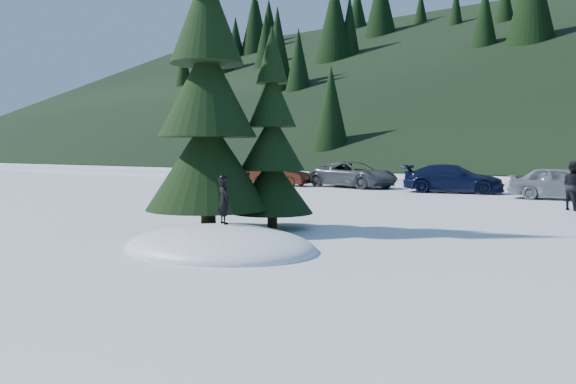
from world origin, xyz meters
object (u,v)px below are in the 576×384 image
Objects in this scene: spruce_tall at (207,102)px; child_skier at (224,201)px; spruce_short at (272,150)px; car_1 at (281,175)px; car_3 at (453,179)px; car_2 at (353,175)px; car_4 at (562,183)px; adult_0 at (573,186)px; car_0 at (264,172)px.

spruce_tall is 8.55× the size of child_skier.
spruce_tall is 2.11m from spruce_short.
spruce_short is (1.00, 1.40, -1.22)m from spruce_tall.
child_skier is 21.68m from car_1.
car_1 is at bearing 123.21° from spruce_tall.
car_3 is at bearing -63.30° from child_skier.
child_skier is at bearing -147.48° from car_2.
child_skier is at bearing 164.02° from car_4.
child_skier reaches higher than car_1.
car_2 is 11.45m from car_4.
adult_0 reaches higher than car_2.
car_2 is at bearing 70.01° from car_3.
car_0 is 19.20m from car_4.
spruce_short is at bearing -147.80° from car_1.
car_2 is 1.09× the size of car_3.
adult_0 is (5.37, 9.98, -1.24)m from spruce_short.
child_skier is at bearing -150.36° from car_1.
car_2 is (7.67, -1.12, 0.05)m from car_0.
adult_0 is at bearing 60.75° from spruce_tall.
adult_0 is at bearing -119.29° from car_0.
car_1 is at bearing -34.51° from child_skier.
spruce_short is at bearing -50.58° from child_skier.
adult_0 is 0.43× the size of car_0.
car_2 reaches higher than car_4.
child_skier is (2.01, -1.47, -2.34)m from spruce_tall.
car_2 is at bearing -79.50° from car_1.
spruce_tall is 3.41m from child_skier.
adult_0 reaches higher than car_3.
spruce_tall is 1.60× the size of spruce_short.
car_0 reaches higher than car_1.
spruce_short is 1.01× the size of car_2.
car_4 is (4.06, 14.39, -1.39)m from spruce_short.
car_2 reaches higher than car_3.
child_skier is 25.61m from car_0.
spruce_short reaches higher than adult_0.
spruce_tall is at bearing -152.91° from car_0.
child_skier is at bearing -70.53° from spruce_short.
car_2 is at bearing 75.73° from car_4.
child_skier reaches higher than car_0.
adult_0 reaches higher than car_0.
car_4 is at bearing -97.30° from car_1.
car_1 is at bearing 128.11° from spruce_short.
car_1 is 0.78× the size of car_3.
spruce_short is at bearing 96.60° from adult_0.
car_4 reaches higher than car_1.
adult_0 is 0.41× the size of car_4.
adult_0 is at bearing -111.69° from car_1.
car_4 reaches higher than car_0.
spruce_tall is 18.71m from car_2.
car_4 is (-1.31, 4.41, -0.14)m from adult_0.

